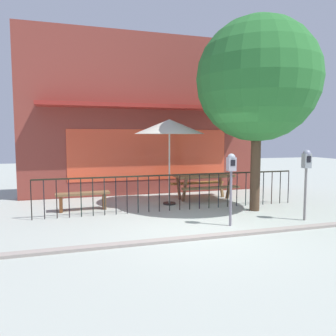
% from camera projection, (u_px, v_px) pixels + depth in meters
% --- Properties ---
extents(ground, '(40.00, 40.00, 0.00)m').
position_uv_depth(ground, '(204.00, 231.00, 6.86)').
color(ground, '#A5ACA2').
extents(pub_storefront, '(8.41, 1.24, 5.38)m').
position_uv_depth(pub_storefront, '(149.00, 115.00, 11.25)').
color(pub_storefront, '#551D13').
rests_on(pub_storefront, ground).
extents(patio_fence_front, '(7.09, 0.04, 0.97)m').
position_uv_depth(patio_fence_front, '(175.00, 186.00, 8.69)').
color(patio_fence_front, black).
rests_on(patio_fence_front, ground).
extents(picnic_table_left, '(1.81, 1.37, 0.79)m').
position_uv_depth(picnic_table_left, '(204.00, 180.00, 10.30)').
color(picnic_table_left, olive).
rests_on(picnic_table_left, ground).
extents(patio_umbrella, '(2.00, 2.00, 2.45)m').
position_uv_depth(patio_umbrella, '(169.00, 127.00, 9.34)').
color(patio_umbrella, black).
rests_on(patio_umbrella, ground).
extents(patio_bench, '(1.42, 0.40, 0.48)m').
position_uv_depth(patio_bench, '(83.00, 197.00, 8.74)').
color(patio_bench, brown).
rests_on(patio_bench, ground).
extents(parking_meter_near, '(0.18, 0.17, 1.59)m').
position_uv_depth(parking_meter_near, '(231.00, 170.00, 7.13)').
color(parking_meter_near, slate).
rests_on(parking_meter_near, ground).
extents(parking_meter_far, '(0.18, 0.17, 1.66)m').
position_uv_depth(parking_meter_far, '(306.00, 166.00, 7.61)').
color(parking_meter_far, slate).
rests_on(parking_meter_far, ground).
extents(street_tree, '(3.17, 3.17, 4.99)m').
position_uv_depth(street_tree, '(258.00, 80.00, 8.45)').
color(street_tree, '#4A3624').
rests_on(street_tree, ground).
extents(curb_edge, '(11.77, 0.20, 0.11)m').
position_uv_depth(curb_edge, '(213.00, 237.00, 6.42)').
color(curb_edge, gray).
rests_on(curb_edge, ground).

